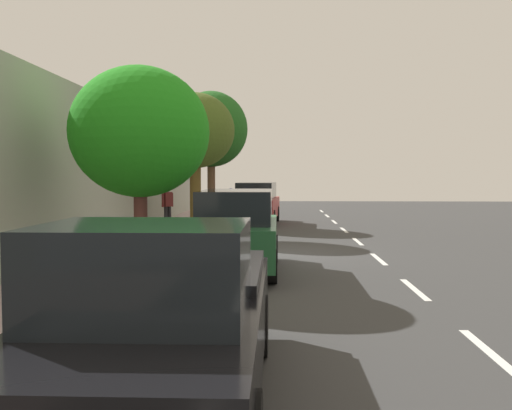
# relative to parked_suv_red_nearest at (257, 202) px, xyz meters

# --- Properties ---
(ground) EXTENTS (68.54, 68.54, 0.00)m
(ground) POSITION_rel_parked_suv_red_nearest_xyz_m (-0.67, 10.74, -1.03)
(ground) COLOR #373737
(sidewalk) EXTENTS (3.30, 42.84, 0.16)m
(sidewalk) POSITION_rel_parked_suv_red_nearest_xyz_m (2.89, 10.74, -0.95)
(sidewalk) COLOR #AA9295
(sidewalk) RESTS_ON ground
(curb_edge) EXTENTS (0.16, 42.84, 0.16)m
(curb_edge) POSITION_rel_parked_suv_red_nearest_xyz_m (1.16, 10.74, -0.95)
(curb_edge) COLOR gray
(curb_edge) RESTS_ON ground
(lane_stripe_centre) EXTENTS (0.14, 40.00, 0.01)m
(lane_stripe_centre) POSITION_rel_parked_suv_red_nearest_xyz_m (-3.84, 9.32, -1.02)
(lane_stripe_centre) COLOR white
(lane_stripe_centre) RESTS_ON ground
(lane_stripe_bike_edge) EXTENTS (0.12, 42.84, 0.01)m
(lane_stripe_bike_edge) POSITION_rel_parked_suv_red_nearest_xyz_m (-0.31, 10.74, -1.02)
(lane_stripe_bike_edge) COLOR white
(lane_stripe_bike_edge) RESTS_ON ground
(building_facade) EXTENTS (0.50, 42.84, 4.87)m
(building_facade) POSITION_rel_parked_suv_red_nearest_xyz_m (4.79, 10.74, 1.41)
(building_facade) COLOR #9DA395
(building_facade) RESTS_ON ground
(parked_suv_red_nearest) EXTENTS (2.20, 4.81, 1.99)m
(parked_suv_red_nearest) POSITION_rel_parked_suv_red_nearest_xyz_m (0.00, 0.00, 0.00)
(parked_suv_red_nearest) COLOR maroon
(parked_suv_red_nearest) RESTS_ON ground
(parked_suv_green_second) EXTENTS (1.98, 4.71, 1.99)m
(parked_suv_green_second) POSITION_rel_parked_suv_red_nearest_xyz_m (-0.03, 13.65, 0.00)
(parked_suv_green_second) COLOR #1E512D
(parked_suv_green_second) RESTS_ON ground
(parked_pickup_black_mid) EXTENTS (2.04, 5.31, 1.95)m
(parked_pickup_black_mid) POSITION_rel_parked_suv_red_nearest_xyz_m (0.11, 21.80, -0.13)
(parked_pickup_black_mid) COLOR black
(parked_pickup_black_mid) RESTS_ON ground
(bicycle_at_curb) EXTENTS (1.51, 0.94, 0.76)m
(bicycle_at_curb) POSITION_rel_parked_suv_red_nearest_xyz_m (0.69, 4.75, -0.65)
(bicycle_at_curb) COLOR black
(bicycle_at_curb) RESTS_ON ground
(cyclist_with_backpack) EXTENTS (0.49, 0.60, 1.82)m
(cyclist_with_backpack) POSITION_rel_parked_suv_red_nearest_xyz_m (0.92, 4.30, 0.10)
(cyclist_with_backpack) COLOR #C6B284
(cyclist_with_backpack) RESTS_ON ground
(street_tree_near_cyclist) EXTENTS (3.40, 3.40, 6.07)m
(street_tree_near_cyclist) POSITION_rel_parked_suv_red_nearest_xyz_m (2.09, 0.88, 3.42)
(street_tree_near_cyclist) COLOR brown
(street_tree_near_cyclist) RESTS_ON sidewalk
(street_tree_mid_block) EXTENTS (2.97, 2.97, 5.28)m
(street_tree_mid_block) POSITION_rel_parked_suv_red_nearest_xyz_m (2.09, 6.02, 2.95)
(street_tree_mid_block) COLOR brown
(street_tree_mid_block) RESTS_ON sidewalk
(street_tree_far_end) EXTENTS (3.14, 3.14, 4.64)m
(street_tree_far_end) POSITION_rel_parked_suv_red_nearest_xyz_m (2.09, 14.60, 2.29)
(street_tree_far_end) COLOR brown
(street_tree_far_end) RESTS_ON sidewalk
(pedestrian_on_phone) EXTENTS (0.42, 0.51, 1.71)m
(pedestrian_on_phone) POSITION_rel_parked_suv_red_nearest_xyz_m (3.67, 3.37, 0.10)
(pedestrian_on_phone) COLOR black
(pedestrian_on_phone) RESTS_ON sidewalk
(fire_hydrant) EXTENTS (0.22, 0.22, 0.84)m
(fire_hydrant) POSITION_rel_parked_suv_red_nearest_xyz_m (1.59, 0.53, -0.44)
(fire_hydrant) COLOR red
(fire_hydrant) RESTS_ON sidewalk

